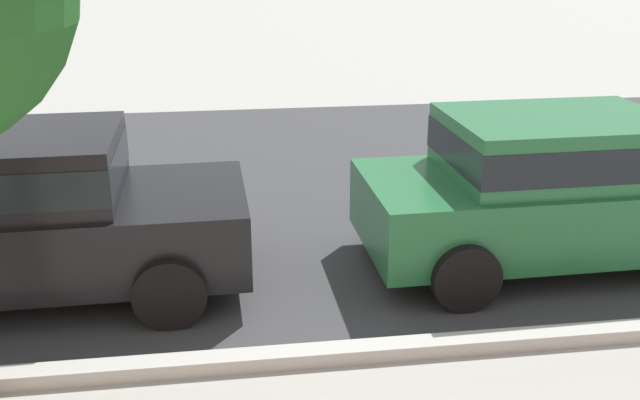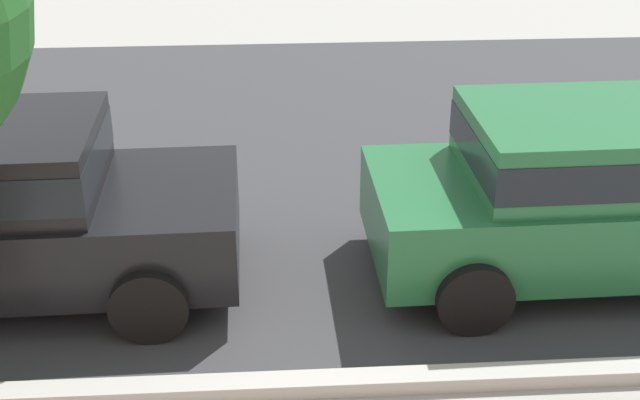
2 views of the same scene
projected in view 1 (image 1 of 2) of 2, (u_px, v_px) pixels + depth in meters
street_surface at (34, 191)px, 9.67m from camera, size 60.00×9.00×0.01m
parked_car_black at (15, 211)px, 6.65m from camera, size 4.14×1.99×1.56m
parked_car_green at (560, 185)px, 7.34m from camera, size 4.14×1.99×1.56m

